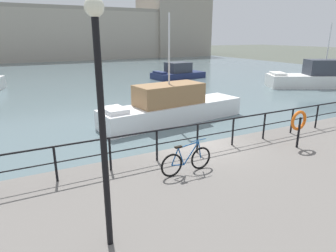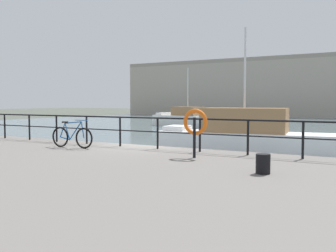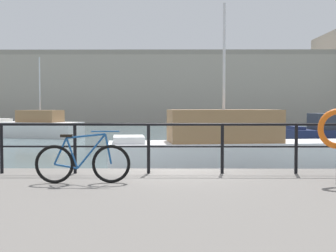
{
  "view_description": "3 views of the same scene",
  "coord_description": "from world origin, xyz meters",
  "px_view_note": "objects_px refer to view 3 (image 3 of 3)",
  "views": [
    {
      "loc": [
        -5.87,
        -8.95,
        4.96
      ],
      "look_at": [
        0.1,
        2.59,
        0.96
      ],
      "focal_mm": 31.54,
      "sensor_mm": 36.0,
      "label": 1
    },
    {
      "loc": [
        7.71,
        -11.75,
        2.55
      ],
      "look_at": [
        -1.0,
        3.72,
        1.44
      ],
      "focal_mm": 40.54,
      "sensor_mm": 36.0,
      "label": 2
    },
    {
      "loc": [
        0.01,
        -10.21,
        2.41
      ],
      "look_at": [
        -0.08,
        5.23,
        1.72
      ],
      "focal_mm": 47.61,
      "sensor_mm": 36.0,
      "label": 3
    }
  ],
  "objects_px": {
    "moored_green_narrowboat": "(35,127)",
    "moored_white_yacht": "(229,147)",
    "moored_red_daysailer": "(330,130)",
    "parked_bicycle": "(83,163)",
    "harbor_building": "(214,87)"
  },
  "relations": [
    {
      "from": "moored_white_yacht",
      "to": "moored_red_daysailer",
      "type": "xyz_separation_m",
      "value": [
        9.49,
        16.24,
        -0.2
      ]
    },
    {
      "from": "harbor_building",
      "to": "moored_green_narrowboat",
      "type": "bearing_deg",
      "value": -115.68
    },
    {
      "from": "moored_red_daysailer",
      "to": "parked_bicycle",
      "type": "xyz_separation_m",
      "value": [
        -13.26,
        -24.26,
        0.66
      ]
    },
    {
      "from": "moored_white_yacht",
      "to": "parked_bicycle",
      "type": "xyz_separation_m",
      "value": [
        -3.77,
        -8.02,
        0.46
      ]
    },
    {
      "from": "moored_green_narrowboat",
      "to": "moored_red_daysailer",
      "type": "height_order",
      "value": "moored_green_narrowboat"
    },
    {
      "from": "moored_white_yacht",
      "to": "moored_green_narrowboat",
      "type": "relative_size",
      "value": 1.2
    },
    {
      "from": "moored_white_yacht",
      "to": "harbor_building",
      "type": "bearing_deg",
      "value": -101.77
    },
    {
      "from": "harbor_building",
      "to": "moored_green_narrowboat",
      "type": "xyz_separation_m",
      "value": [
        -17.4,
        -36.19,
        -4.55
      ]
    },
    {
      "from": "harbor_building",
      "to": "moored_white_yacht",
      "type": "bearing_deg",
      "value": -94.99
    },
    {
      "from": "moored_red_daysailer",
      "to": "parked_bicycle",
      "type": "relative_size",
      "value": 3.62
    },
    {
      "from": "moored_green_narrowboat",
      "to": "moored_red_daysailer",
      "type": "bearing_deg",
      "value": -169.25
    },
    {
      "from": "moored_green_narrowboat",
      "to": "moored_white_yacht",
      "type": "bearing_deg",
      "value": 140.61
    },
    {
      "from": "moored_white_yacht",
      "to": "moored_green_narrowboat",
      "type": "distance_m",
      "value": 22.16
    },
    {
      "from": "moored_green_narrowboat",
      "to": "parked_bicycle",
      "type": "height_order",
      "value": "moored_green_narrowboat"
    },
    {
      "from": "harbor_building",
      "to": "moored_white_yacht",
      "type": "distance_m",
      "value": 54.77
    }
  ]
}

